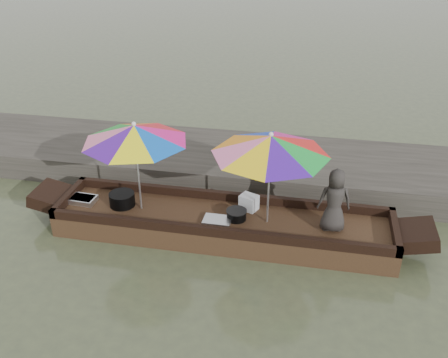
% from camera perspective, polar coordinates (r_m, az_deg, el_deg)
% --- Properties ---
extents(water, '(80.00, 80.00, 0.00)m').
position_cam_1_polar(water, '(8.36, -0.13, -6.38)').
color(water, '#414932').
rests_on(water, ground).
extents(dock, '(22.00, 2.20, 0.50)m').
position_cam_1_polar(dock, '(10.10, 2.31, 1.76)').
color(dock, '#2D2B26').
rests_on(dock, ground).
extents(boat_hull, '(5.50, 1.20, 0.35)m').
position_cam_1_polar(boat_hull, '(8.26, -0.13, -5.38)').
color(boat_hull, black).
rests_on(boat_hull, water).
extents(cooking_pot, '(0.43, 0.43, 0.23)m').
position_cam_1_polar(cooking_pot, '(8.60, -11.57, -2.29)').
color(cooking_pot, black).
rests_on(cooking_pot, boat_hull).
extents(tray_crayfish, '(0.46, 0.34, 0.09)m').
position_cam_1_polar(tray_crayfish, '(8.89, -15.84, -2.28)').
color(tray_crayfish, silver).
rests_on(tray_crayfish, boat_hull).
extents(tray_scallop, '(0.45, 0.31, 0.06)m').
position_cam_1_polar(tray_scallop, '(8.01, -0.77, -4.78)').
color(tray_scallop, silver).
rests_on(tray_scallop, boat_hull).
extents(charcoal_grill, '(0.32, 0.32, 0.15)m').
position_cam_1_polar(charcoal_grill, '(8.07, 1.43, -4.15)').
color(charcoal_grill, black).
rests_on(charcoal_grill, boat_hull).
extents(supply_bag, '(0.34, 0.31, 0.26)m').
position_cam_1_polar(supply_bag, '(8.31, 2.86, -2.69)').
color(supply_bag, silver).
rests_on(supply_bag, boat_hull).
extents(vendor, '(0.54, 0.39, 1.04)m').
position_cam_1_polar(vendor, '(7.78, 12.53, -2.40)').
color(vendor, '#2C2826').
rests_on(vendor, boat_hull).
extents(umbrella_bow, '(1.87, 1.87, 1.55)m').
position_cam_1_polar(umbrella_bow, '(8.13, -9.83, 1.35)').
color(umbrella_bow, '#E51484').
rests_on(umbrella_bow, boat_hull).
extents(umbrella_stern, '(1.86, 1.86, 1.55)m').
position_cam_1_polar(umbrella_stern, '(7.68, 5.17, -0.02)').
color(umbrella_stern, red).
rests_on(umbrella_stern, boat_hull).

